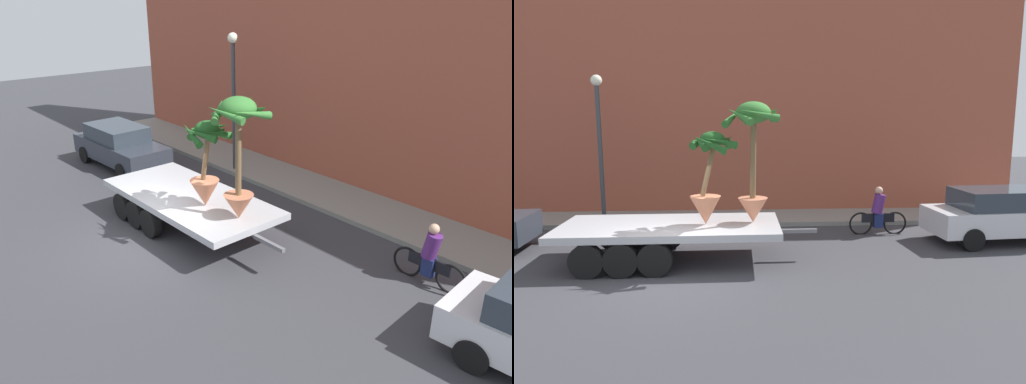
% 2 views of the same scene
% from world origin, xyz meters
% --- Properties ---
extents(ground_plane, '(60.00, 60.00, 0.00)m').
position_xyz_m(ground_plane, '(0.00, 0.00, 0.00)').
color(ground_plane, '#38383D').
extents(sidewalk, '(24.00, 2.20, 0.15)m').
position_xyz_m(sidewalk, '(0.00, 6.10, 0.07)').
color(sidewalk, gray).
rests_on(sidewalk, ground).
extents(building_facade, '(24.00, 1.20, 8.98)m').
position_xyz_m(building_facade, '(0.00, 7.80, 4.49)').
color(building_facade, '#9E4C38').
rests_on(building_facade, ground).
extents(flatbed_trailer, '(6.54, 2.58, 0.98)m').
position_xyz_m(flatbed_trailer, '(-0.46, 1.43, 0.77)').
color(flatbed_trailer, '#B7BABF').
rests_on(flatbed_trailer, ground).
extents(potted_palm_rear, '(1.24, 1.29, 2.34)m').
position_xyz_m(potted_palm_rear, '(0.78, 1.34, 2.15)').
color(potted_palm_rear, '#C17251').
rests_on(potted_palm_rear, flatbed_trailer).
extents(potted_palm_middle, '(1.56, 1.52, 3.07)m').
position_xyz_m(potted_palm_middle, '(1.90, 1.51, 2.83)').
color(potted_palm_middle, '#C17251').
rests_on(potted_palm_middle, flatbed_trailer).
extents(cyclist, '(1.84, 0.35, 1.54)m').
position_xyz_m(cyclist, '(5.85, 3.86, 0.67)').
color(cyclist, black).
rests_on(cyclist, ground).
extents(parked_car, '(4.59, 2.13, 1.58)m').
position_xyz_m(parked_car, '(9.26, 2.79, 0.83)').
color(parked_car, silver).
rests_on(parked_car, ground).
extents(street_lamp, '(0.36, 0.36, 4.83)m').
position_xyz_m(street_lamp, '(-3.02, 5.30, 3.23)').
color(street_lamp, '#383D42').
rests_on(street_lamp, sidewalk).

